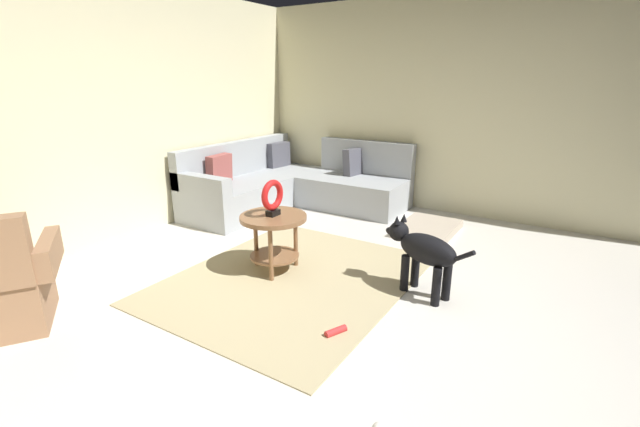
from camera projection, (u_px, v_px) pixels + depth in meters
ground_plane at (354, 313)px, 3.37m from camera, size 6.00×6.00×0.10m
wall_back at (105, 115)px, 4.43m from camera, size 6.00×0.12×2.70m
wall_right at (467, 108)px, 5.32m from camera, size 0.12×6.00×2.70m
area_rug at (293, 278)px, 3.83m from camera, size 2.30×1.90×0.01m
sectional_couch at (292, 186)px, 5.89m from camera, size 2.20×2.25×0.88m
side_table at (274, 228)px, 3.87m from camera, size 0.60×0.60×0.54m
torus_sculpture at (273, 197)px, 3.78m from camera, size 0.28×0.08×0.33m
dog_bed_mat at (428, 228)px, 4.98m from camera, size 0.80×0.60×0.09m
dog at (423, 251)px, 3.47m from camera, size 0.37×0.82×0.63m
dog_toy_rope at (336, 331)px, 3.00m from camera, size 0.17×0.11×0.05m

